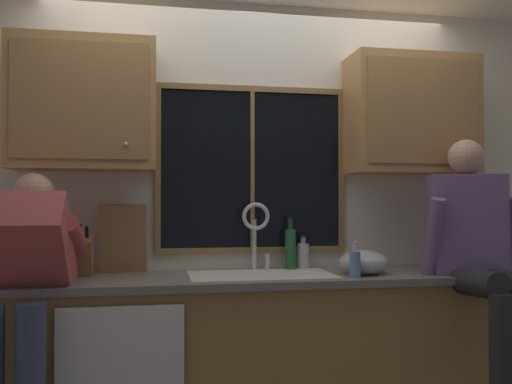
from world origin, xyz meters
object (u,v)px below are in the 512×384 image
Objects in this scene: cutting_board at (123,239)px; bottle_green_glass at (303,255)px; bottle_tall_clear at (290,248)px; person_sitting_on_counter at (477,242)px; soap_dispenser at (355,264)px; knife_block at (81,256)px; person_standing at (20,286)px; mixing_bowl at (364,263)px.

cutting_board reaches higher than bottle_green_glass.
cutting_board reaches higher than bottle_tall_clear.
person_sitting_on_counter is 6.46× the size of soap_dispenser.
knife_block is 1.29m from bottle_green_glass.
person_standing is at bearing -177.62° from soap_dispenser.
person_sitting_on_counter is at bearing -5.19° from soap_dispenser.
person_sitting_on_counter is 4.05× the size of bottle_tall_clear.
cutting_board is at bearing 161.36° from soap_dispenser.
person_sitting_on_counter is 1.05m from bottle_tall_clear.
knife_block is at bearing -175.68° from bottle_tall_clear.
mixing_bowl is at bearing -11.86° from cutting_board.
person_standing is 4.76× the size of bottle_tall_clear.
person_standing is 1.79m from mixing_bowl.
person_sitting_on_counter is at bearing -10.30° from knife_block.
bottle_green_glass is (-0.27, 0.31, 0.02)m from mixing_bowl.
person_sitting_on_counter is (2.35, 0.01, 0.17)m from person_standing.
knife_block is 1.20m from bottle_tall_clear.
bottle_green_glass is at bearing 5.21° from knife_block.
soap_dispenser is at bearing -69.50° from bottle_green_glass.
cutting_board is 1.43× the size of mixing_bowl.
person_sitting_on_counter is 0.69m from soap_dispenser.
mixing_bowl is at bearing 6.60° from person_standing.
person_standing reaches higher than soap_dispenser.
person_standing is 1.18× the size of person_sitting_on_counter.
person_sitting_on_counter reaches higher than person_standing.
knife_block is at bearing -156.92° from cutting_board.
mixing_bowl is 0.90× the size of bottle_tall_clear.
person_sitting_on_counter is at bearing 0.19° from person_standing.
cutting_board is 2.05× the size of soap_dispenser.
knife_block is 1.65× the size of soap_dispenser.
bottle_tall_clear reaches higher than bottle_green_glass.
mixing_bowl is (-0.58, 0.20, -0.12)m from person_sitting_on_counter.
person_sitting_on_counter is 3.16× the size of cutting_board.
bottle_tall_clear is (-0.93, 0.48, -0.05)m from person_sitting_on_counter.
knife_block reaches higher than mixing_bowl.
person_sitting_on_counter is 1.98m from cutting_board.
knife_block is at bearing 167.36° from soap_dispenser.
cutting_board is at bearing 23.08° from knife_block.
knife_block reaches higher than soap_dispenser.
bottle_green_glass is (-0.17, 0.44, 0.01)m from soap_dispenser.
person_standing is at bearing -161.23° from bottle_green_glass.
person_standing is 1.51m from bottle_tall_clear.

